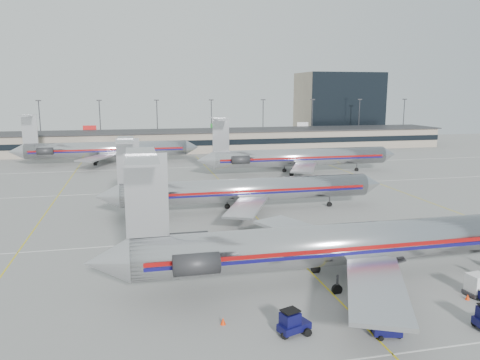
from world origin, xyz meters
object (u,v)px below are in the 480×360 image
object	(u,v)px
jet_foreground	(348,243)
belt_loader	(381,275)
jet_second_row	(242,190)
tug_center	(364,307)
uld_container	(477,285)

from	to	relation	value
jet_foreground	belt_loader	xyz separation A→B (m)	(3.22, -0.72, -3.17)
jet_second_row	tug_center	world-z (taller)	jet_second_row
uld_container	tug_center	bearing A→B (deg)	-179.64
tug_center	uld_container	size ratio (longest dim) A/B	1.23
tug_center	belt_loader	world-z (taller)	belt_loader
uld_container	belt_loader	distance (m)	8.19
jet_foreground	uld_container	distance (m)	11.60
tug_center	uld_container	xyz separation A→B (m)	(11.64, 1.41, 0.17)
jet_foreground	jet_second_row	world-z (taller)	jet_foreground
jet_second_row	uld_container	xyz separation A→B (m)	(13.49, -33.44, -2.35)
tug_center	jet_second_row	bearing A→B (deg)	68.80
jet_second_row	tug_center	xyz separation A→B (m)	(1.85, -34.85, -2.51)
uld_container	belt_loader	xyz separation A→B (m)	(-6.53, 4.94, -0.41)
belt_loader	jet_second_row	bearing A→B (deg)	117.85
belt_loader	uld_container	bearing A→B (deg)	-22.96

